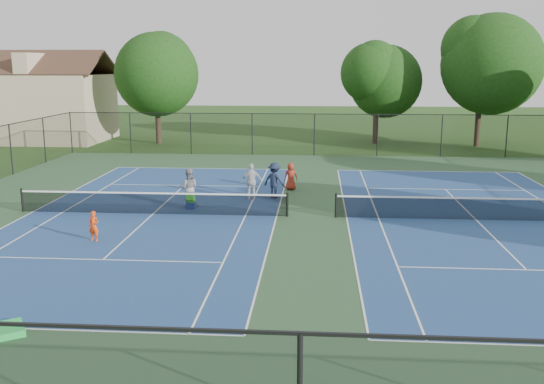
# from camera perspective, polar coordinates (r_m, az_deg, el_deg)

# --- Properties ---
(ground) EXTENTS (140.00, 140.00, 0.00)m
(ground) POSITION_cam_1_polar(r_m,az_deg,el_deg) (26.35, 3.73, -2.37)
(ground) COLOR #234716
(ground) RESTS_ON ground
(court_pad) EXTENTS (36.00, 36.00, 0.01)m
(court_pad) POSITION_cam_1_polar(r_m,az_deg,el_deg) (26.35, 3.73, -2.36)
(court_pad) COLOR #28482A
(court_pad) RESTS_ON ground
(tennis_court_left) EXTENTS (12.00, 23.83, 1.07)m
(tennis_court_left) POSITION_cam_1_polar(r_m,az_deg,el_deg) (27.28, -11.13, -1.86)
(tennis_court_left) COLOR navy
(tennis_court_left) RESTS_ON ground
(tennis_court_right) EXTENTS (12.00, 23.83, 1.07)m
(tennis_court_right) POSITION_cam_1_polar(r_m,az_deg,el_deg) (27.19, 18.67, -2.32)
(tennis_court_right) COLOR navy
(tennis_court_right) RESTS_ON ground
(perimeter_fence) EXTENTS (36.08, 36.08, 3.02)m
(perimeter_fence) POSITION_cam_1_polar(r_m,az_deg,el_deg) (26.00, 3.78, 1.05)
(perimeter_fence) COLOR black
(perimeter_fence) RESTS_ON ground
(tree_back_a) EXTENTS (6.80, 6.80, 9.15)m
(tree_back_a) POSITION_cam_1_polar(r_m,az_deg,el_deg) (51.25, -10.86, 11.25)
(tree_back_a) COLOR #2D2116
(tree_back_a) RESTS_ON ground
(tree_back_c) EXTENTS (6.00, 6.00, 8.40)m
(tree_back_c) POSITION_cam_1_polar(r_m,az_deg,el_deg) (50.76, 9.88, 10.65)
(tree_back_c) COLOR #2D2116
(tree_back_c) RESTS_ON ground
(tree_back_d) EXTENTS (7.80, 7.80, 10.37)m
(tree_back_d) POSITION_cam_1_polar(r_m,az_deg,el_deg) (51.16, 19.18, 11.69)
(tree_back_d) COLOR #2D2116
(tree_back_d) RESTS_ON ground
(clapboard_house) EXTENTS (10.80, 8.10, 7.65)m
(clapboard_house) POSITION_cam_1_polar(r_m,az_deg,el_deg) (55.69, -20.54, 7.72)
(clapboard_house) COLOR tan
(clapboard_house) RESTS_ON ground
(child_player) EXTENTS (0.47, 0.36, 1.15)m
(child_player) POSITION_cam_1_polar(r_m,az_deg,el_deg) (23.62, -16.43, -3.11)
(child_player) COLOR #FA4710
(child_player) RESTS_ON ground
(instructor) EXTENTS (0.93, 0.76, 1.79)m
(instructor) POSITION_cam_1_polar(r_m,az_deg,el_deg) (28.29, -7.83, 0.40)
(instructor) COLOR gray
(instructor) RESTS_ON ground
(bystander_a) EXTENTS (1.09, 0.56, 1.78)m
(bystander_a) POSITION_cam_1_polar(r_m,az_deg,el_deg) (29.55, -1.92, 0.99)
(bystander_a) COLOR silver
(bystander_a) RESTS_ON ground
(bystander_b) EXTENTS (1.32, 1.08, 1.78)m
(bystander_b) POSITION_cam_1_polar(r_m,az_deg,el_deg) (29.75, 0.23, 1.08)
(bystander_b) COLOR #182135
(bystander_b) RESTS_ON ground
(bystander_c) EXTENTS (0.75, 0.53, 1.44)m
(bystander_c) POSITION_cam_1_polar(r_m,az_deg,el_deg) (31.77, 1.78, 1.47)
(bystander_c) COLOR maroon
(bystander_c) RESTS_ON ground
(ball_crate) EXTENTS (0.42, 0.35, 0.32)m
(ball_crate) POSITION_cam_1_polar(r_m,az_deg,el_deg) (27.95, -7.65, -1.27)
(ball_crate) COLOR navy
(ball_crate) RESTS_ON ground
(ball_hopper) EXTENTS (0.36, 0.31, 0.38)m
(ball_hopper) POSITION_cam_1_polar(r_m,az_deg,el_deg) (27.88, -7.67, -0.58)
(ball_hopper) COLOR green
(ball_hopper) RESTS_ON ball_crate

